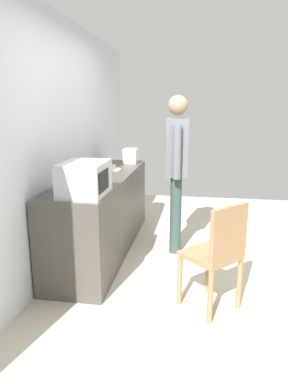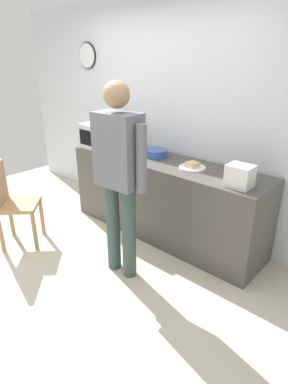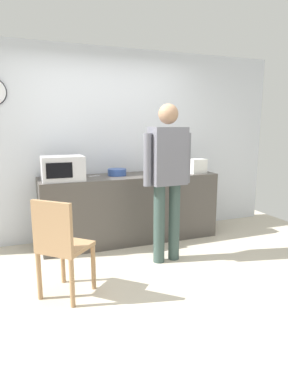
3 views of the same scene
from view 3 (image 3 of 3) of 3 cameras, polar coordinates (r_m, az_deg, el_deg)
The scene contains 11 objects.
ground_plane at distance 3.52m, azimuth -0.24°, elevation -15.01°, with size 6.00×6.00×0.00m, color beige.
back_wall at distance 4.68m, azimuth -7.41°, elevation 8.13°, with size 5.40×0.13×2.60m.
kitchen_counter at distance 4.53m, azimuth -2.46°, elevation -2.77°, with size 2.39×0.62×0.91m, color #4C4742.
microwave at distance 4.12m, azimuth -13.98°, elevation 4.02°, with size 0.50×0.39×0.30m.
sandwich_plate at distance 4.56m, azimuth 1.84°, elevation 3.39°, with size 0.28×0.28×0.07m.
salad_bowl at distance 4.44m, azimuth -4.71°, elevation 3.45°, with size 0.25×0.25×0.09m, color #33519E.
toaster at distance 4.69m, azimuth 9.24°, elevation 4.47°, with size 0.22×0.18×0.20m, color silver.
fork_utensil at distance 4.45m, azimuth -13.38°, elevation 2.67°, with size 0.17×0.02×0.01m, color silver.
spoon_utensil at distance 4.40m, azimuth -8.63°, elevation 2.77°, with size 0.17×0.02×0.01m, color silver.
person_standing at distance 3.70m, azimuth 4.10°, elevation 3.56°, with size 0.59×0.27×1.80m.
wooden_chair at distance 3.08m, azimuth -14.30°, elevation -8.76°, with size 0.57×0.57×0.94m.
Camera 3 is at (-1.13, -2.94, 1.57)m, focal length 30.70 mm.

